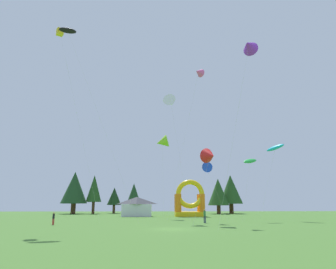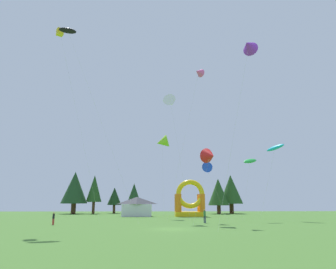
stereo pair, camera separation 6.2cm
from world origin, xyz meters
name	(u,v)px [view 2 (the right image)]	position (x,y,z in m)	size (l,w,h in m)	color
ground_plane	(172,229)	(0.00, 0.00, 0.00)	(120.00, 120.00, 0.00)	#47752D
kite_lime_delta	(162,142)	(-0.72, 23.61, 14.08)	(2.94, 4.59, 15.51)	#8CD826
kite_red_delta	(210,156)	(5.46, 6.34, 8.97)	(3.92, 2.71, 10.10)	red
kite_pink_delta	(199,72)	(4.89, 11.32, 23.18)	(5.83, 6.15, 23.90)	#EA599E
kite_white_delta	(171,102)	(0.57, 15.92, 19.58)	(4.36, 2.83, 20.84)	white
kite_purple_delta	(249,46)	(7.97, -5.09, 19.06)	(4.62, 3.37, 19.92)	purple
kite_cyan_parafoil	(275,148)	(18.48, 16.59, 11.90)	(3.92, 4.78, 12.75)	#19B7CC
kite_yellow_box	(60,33)	(-15.69, 5.89, 26.58)	(6.81, 4.57, 27.12)	yellow
kite_blue_delta	(206,168)	(5.66, 10.90, 7.80)	(3.89, 1.57, 8.62)	blue
kite_green_parafoil	(250,161)	(13.20, 13.95, 9.25)	(3.37, 2.17, 9.97)	green
kite_black_parafoil	(68,31)	(-14.12, 4.35, 25.96)	(11.42, 4.17, 26.44)	black
person_near_camera	(205,215)	(5.04, 9.60, 1.11)	(0.42, 0.42, 1.86)	navy
person_left_edge	(54,217)	(-14.95, 6.84, 0.93)	(0.33, 0.33, 1.57)	#B21E26
inflatable_blue_arch	(190,203)	(4.91, 28.31, 2.68)	(5.87, 4.26, 7.18)	yellow
festival_tent	(137,207)	(-5.65, 28.80, 1.90)	(5.80, 3.17, 3.81)	silver
tree_row_1	(75,188)	(-21.72, 42.12, 6.16)	(6.26, 6.26, 10.00)	#4C331E
tree_row_2	(94,189)	(-17.01, 42.30, 5.96)	(3.70, 3.70, 9.26)	#4C331E
tree_row_3	(114,196)	(-12.34, 44.51, 4.14)	(3.52, 3.52, 6.33)	#4C331E
tree_row_4	(134,193)	(-7.40, 43.68, 4.88)	(3.32, 3.32, 7.32)	#4C331E
tree_row_5	(218,192)	(13.11, 40.58, 5.14)	(5.00, 5.00, 8.36)	#4C331E
tree_row_6	(231,189)	(16.61, 42.44, 5.83)	(5.69, 5.69, 9.39)	#4C331E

